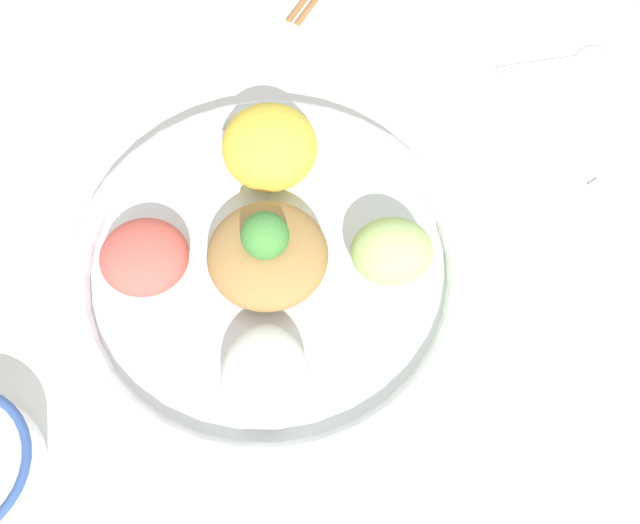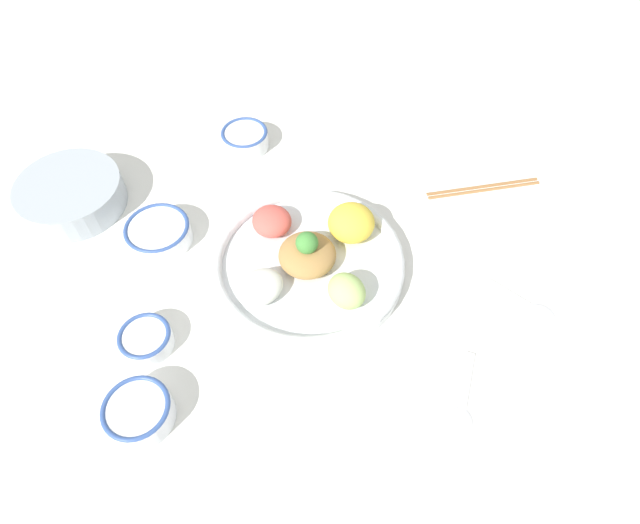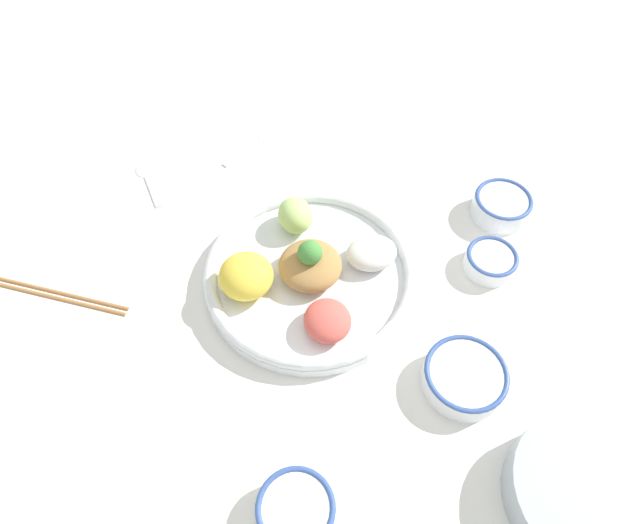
# 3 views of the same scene
# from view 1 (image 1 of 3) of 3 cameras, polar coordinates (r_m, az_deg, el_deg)

# --- Properties ---
(ground_plane) EXTENTS (2.40, 2.40, 0.00)m
(ground_plane) POSITION_cam_1_polar(r_m,az_deg,el_deg) (0.64, -6.13, -0.49)
(ground_plane) COLOR white
(salad_platter) EXTENTS (0.33, 0.33, 0.09)m
(salad_platter) POSITION_cam_1_polar(r_m,az_deg,el_deg) (0.62, -3.91, 0.08)
(salad_platter) COLOR white
(salad_platter) RESTS_ON ground_plane
(serving_spoon_extra) EXTENTS (0.13, 0.06, 0.01)m
(serving_spoon_extra) POSITION_cam_1_polar(r_m,az_deg,el_deg) (0.80, 18.89, 14.32)
(serving_spoon_extra) COLOR silver
(serving_spoon_extra) RESTS_ON ground_plane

